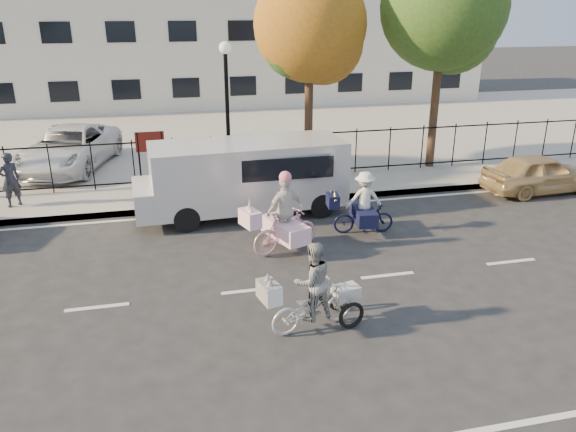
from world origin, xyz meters
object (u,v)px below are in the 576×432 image
object	(u,v)px
lot_car_b	(69,148)
lot_car_c	(70,145)
zebra_trike	(313,296)
white_van	(245,175)
unicorn_bike	(284,223)
bull_bike	(363,209)
pedestrian	(10,180)
gold_sedan	(540,173)
lamppost	(227,89)

from	to	relation	value
lot_car_b	lot_car_c	bearing A→B (deg)	110.22
zebra_trike	white_van	distance (m)	6.16
lot_car_c	zebra_trike	bearing A→B (deg)	-59.69
white_van	lot_car_c	xyz separation A→B (m)	(-5.30, 6.18, -0.34)
unicorn_bike	white_van	distance (m)	2.84
bull_bike	zebra_trike	bearing A→B (deg)	155.59
zebra_trike	pedestrian	xyz separation A→B (m)	(-6.56, 7.81, 0.28)
pedestrian	lot_car_c	xyz separation A→B (m)	(1.02, 4.50, -0.14)
lot_car_b	gold_sedan	bearing A→B (deg)	-6.83
zebra_trike	unicorn_bike	bearing A→B (deg)	-16.96
zebra_trike	pedestrian	size ratio (longest dim) A/B	1.26
gold_sedan	lot_car_b	xyz separation A→B (m)	(-14.37, 5.63, 0.25)
gold_sedan	lot_car_c	size ratio (longest dim) A/B	0.94
pedestrian	lot_car_b	bearing A→B (deg)	-142.80
lamppost	gold_sedan	bearing A→B (deg)	-15.04
pedestrian	zebra_trike	bearing A→B (deg)	93.37
lamppost	white_van	xyz separation A→B (m)	(0.12, -2.30, -1.99)
pedestrian	lot_car_c	world-z (taller)	pedestrian
gold_sedan	lot_car_b	world-z (taller)	lot_car_b
zebra_trike	bull_bike	distance (m)	4.76
bull_bike	white_van	world-z (taller)	white_van
gold_sedan	lot_car_c	distance (m)	15.79
lamppost	unicorn_bike	bearing A→B (deg)	-83.27
pedestrian	lot_car_c	size ratio (longest dim) A/B	0.40
lot_car_b	pedestrian	bearing A→B (deg)	-91.60
zebra_trike	lot_car_b	distance (m)	12.80
unicorn_bike	lamppost	bearing A→B (deg)	-12.30
bull_bike	lot_car_b	distance (m)	10.90
gold_sedan	pedestrian	size ratio (longest dim) A/B	2.31
pedestrian	lot_car_b	xyz separation A→B (m)	(1.09, 3.76, -0.07)
bull_bike	lot_car_b	bearing A→B (deg)	53.12
white_van	bull_bike	bearing A→B (deg)	-40.51
unicorn_bike	lot_car_c	size ratio (longest dim) A/B	0.52
zebra_trike	bull_bike	xyz separation A→B (m)	(2.45, 4.09, -0.00)
lot_car_c	white_van	bearing A→B (deg)	-43.29
bull_bike	gold_sedan	xyz separation A→B (m)	(6.45, 1.86, -0.03)
lot_car_c	pedestrian	bearing A→B (deg)	-96.63
lamppost	zebra_trike	bearing A→B (deg)	-87.57
zebra_trike	bull_bike	bearing A→B (deg)	-43.80
lamppost	lot_car_c	bearing A→B (deg)	143.17
lamppost	pedestrian	world-z (taller)	lamppost
lamppost	white_van	distance (m)	3.05
lamppost	pedestrian	bearing A→B (deg)	-174.27
lamppost	lot_car_b	world-z (taller)	lamppost
white_van	lamppost	bearing A→B (deg)	89.72
unicorn_bike	lot_car_c	distance (m)	10.66
bull_bike	white_van	xyz separation A→B (m)	(-2.69, 2.05, 0.48)
bull_bike	lot_car_b	size ratio (longest dim) A/B	0.35
bull_bike	lot_car_c	xyz separation A→B (m)	(-7.99, 8.23, 0.14)
white_van	gold_sedan	world-z (taller)	white_van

